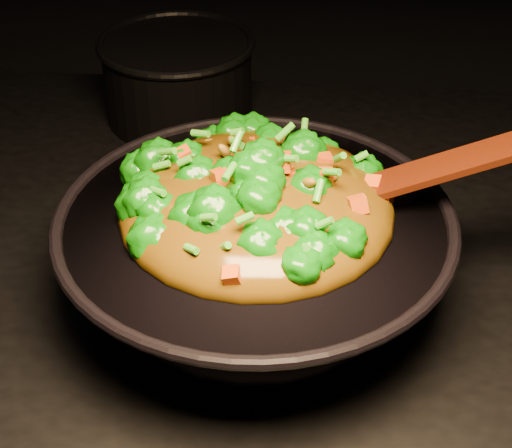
# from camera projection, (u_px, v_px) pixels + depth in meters

# --- Properties ---
(wok) EXTENTS (0.51, 0.51, 0.11)m
(wok) POSITION_uv_depth(u_px,v_px,m) (255.00, 261.00, 0.84)
(wok) COLOR black
(wok) RESTS_ON stovetop
(stir_fry) EXTENTS (0.34, 0.34, 0.10)m
(stir_fry) POSITION_uv_depth(u_px,v_px,m) (257.00, 173.00, 0.78)
(stir_fry) COLOR #117308
(stir_fry) RESTS_ON wok
(spatula) EXTENTS (0.27, 0.05, 0.11)m
(spatula) POSITION_uv_depth(u_px,v_px,m) (432.00, 170.00, 0.79)
(spatula) COLOR #351004
(spatula) RESTS_ON wok
(back_pot) EXTENTS (0.25, 0.25, 0.13)m
(back_pot) POSITION_uv_depth(u_px,v_px,m) (178.00, 79.00, 1.17)
(back_pot) COLOR black
(back_pot) RESTS_ON stovetop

